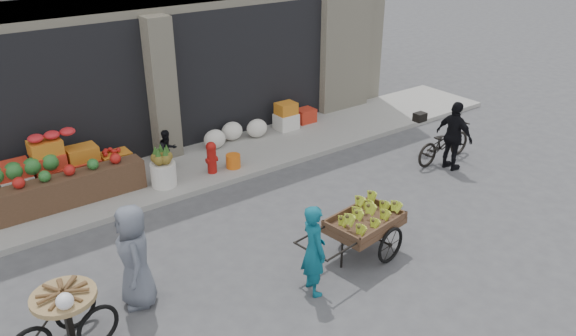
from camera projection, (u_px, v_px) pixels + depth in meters
ground at (300, 258)px, 9.42m from camera, size 80.00×80.00×0.00m
sidewalk at (186, 170)px, 12.37m from camera, size 18.00×2.20×0.12m
fruit_display at (63, 169)px, 10.98m from camera, size 3.10×1.12×1.24m
pineapple_bin at (164, 174)px, 11.47m from camera, size 0.52×0.52×0.50m
fire_hydrant at (212, 156)px, 11.97m from camera, size 0.22×0.22×0.71m
orange_bucket at (233, 161)px, 12.30m from camera, size 0.32×0.32×0.30m
right_bay_goods at (268, 123)px, 14.07m from camera, size 3.35×0.60×0.70m
seated_person at (168, 151)px, 12.03m from camera, size 0.51×0.43×0.93m
banana_cart at (363, 222)px, 9.21m from camera, size 2.24×1.15×0.89m
vendor_woman at (314, 250)px, 8.30m from camera, size 0.46×0.60×1.48m
tricycle_cart at (66, 312)px, 7.31m from camera, size 1.46×1.00×0.95m
vendor_grey at (134, 256)px, 8.03m from camera, size 0.69×0.89×1.62m
bicycle at (444, 142)px, 12.80m from camera, size 1.73×0.64×0.90m
cyclist at (454, 136)px, 12.26m from camera, size 0.40×0.92×1.56m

